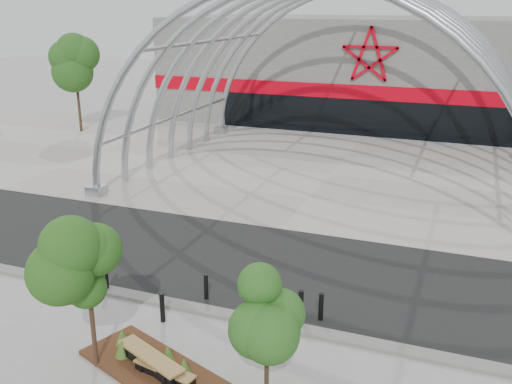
# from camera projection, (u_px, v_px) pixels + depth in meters

# --- Properties ---
(ground) EXTENTS (140.00, 140.00, 0.00)m
(ground) POSITION_uv_depth(u_px,v_px,m) (210.00, 308.00, 17.82)
(ground) COLOR gray
(ground) RESTS_ON ground
(road) EXTENTS (140.00, 7.00, 0.02)m
(road) POSITION_uv_depth(u_px,v_px,m) (251.00, 263.00, 20.91)
(road) COLOR black
(road) RESTS_ON ground
(forecourt) EXTENTS (60.00, 17.00, 0.04)m
(forecourt) POSITION_uv_depth(u_px,v_px,m) (330.00, 175.00, 31.55)
(forecourt) COLOR #A49D93
(forecourt) RESTS_ON ground
(kerb) EXTENTS (60.00, 0.50, 0.12)m
(kerb) POSITION_uv_depth(u_px,v_px,m) (207.00, 311.00, 17.57)
(kerb) COLOR slate
(kerb) RESTS_ON ground
(arena_building) EXTENTS (34.00, 15.24, 8.00)m
(arena_building) POSITION_uv_depth(u_px,v_px,m) (385.00, 69.00, 46.21)
(arena_building) COLOR slate
(arena_building) RESTS_ON ground
(vault_canopy) EXTENTS (20.80, 15.80, 20.36)m
(vault_canopy) POSITION_uv_depth(u_px,v_px,m) (330.00, 175.00, 31.55)
(vault_canopy) COLOR #A4AAAF
(vault_canopy) RESTS_ON ground
(planting_bed) EXTENTS (5.94, 3.63, 0.60)m
(planting_bed) POSITION_uv_depth(u_px,v_px,m) (171.00, 376.00, 14.35)
(planting_bed) COLOR #3C1C10
(planting_bed) RESTS_ON ground
(street_tree_0) EXTENTS (1.69, 1.69, 3.86)m
(street_tree_0) POSITION_uv_depth(u_px,v_px,m) (87.00, 271.00, 14.13)
(street_tree_0) COLOR black
(street_tree_0) RESTS_ON ground
(street_tree_1) EXTENTS (1.41, 1.41, 3.34)m
(street_tree_1) POSITION_uv_depth(u_px,v_px,m) (267.00, 307.00, 13.18)
(street_tree_1) COLOR black
(street_tree_1) RESTS_ON ground
(bench_0) EXTENTS (2.29, 1.36, 0.48)m
(bench_0) POSITION_uv_depth(u_px,v_px,m) (151.00, 363.00, 14.74)
(bench_0) COLOR black
(bench_0) RESTS_ON ground
(bench_1) EXTENTS (1.81, 0.73, 0.37)m
(bench_1) POSITION_uv_depth(u_px,v_px,m) (165.00, 374.00, 14.37)
(bench_1) COLOR black
(bench_1) RESTS_ON ground
(bollard_0) EXTENTS (0.15, 0.15, 0.95)m
(bollard_0) POSITION_uv_depth(u_px,v_px,m) (106.00, 278.00, 18.74)
(bollard_0) COLOR black
(bollard_0) RESTS_ON ground
(bollard_1) EXTENTS (0.15, 0.15, 0.93)m
(bollard_1) POSITION_uv_depth(u_px,v_px,m) (162.00, 308.00, 16.95)
(bollard_1) COLOR black
(bollard_1) RESTS_ON ground
(bollard_2) EXTENTS (0.14, 0.14, 0.88)m
(bollard_2) POSITION_uv_depth(u_px,v_px,m) (206.00, 287.00, 18.24)
(bollard_2) COLOR black
(bollard_2) RESTS_ON ground
(bollard_3) EXTENTS (0.14, 0.14, 0.89)m
(bollard_3) POSITION_uv_depth(u_px,v_px,m) (321.00, 307.00, 17.02)
(bollard_3) COLOR black
(bollard_3) RESTS_ON ground
(bollard_4) EXTENTS (0.16, 0.16, 0.98)m
(bollard_4) POSITION_uv_depth(u_px,v_px,m) (301.00, 305.00, 17.02)
(bollard_4) COLOR black
(bollard_4) RESTS_ON ground
(bg_tree_0) EXTENTS (3.00, 3.00, 6.45)m
(bg_tree_0) POSITION_uv_depth(u_px,v_px,m) (75.00, 68.00, 40.85)
(bg_tree_0) COLOR black
(bg_tree_0) RESTS_ON ground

